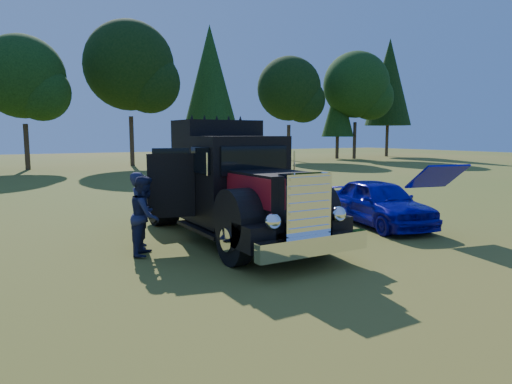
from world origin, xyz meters
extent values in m
plane|color=#435F1C|center=(0.00, 0.00, 0.00)|extent=(120.00, 120.00, 0.00)
cylinder|color=#2D2116|center=(-4.00, 29.50, 1.71)|extent=(0.36, 0.36, 3.42)
sphere|color=black|center=(-4.00, 29.50, 6.84)|extent=(6.08, 6.08, 6.08)
sphere|color=black|center=(-2.86, 28.74, 5.70)|extent=(4.18, 4.18, 4.18)
cylinder|color=#2D2116|center=(4.00, 30.00, 2.07)|extent=(0.36, 0.36, 4.14)
sphere|color=black|center=(4.00, 30.00, 8.28)|extent=(7.36, 7.36, 7.36)
sphere|color=black|center=(5.38, 29.08, 6.90)|extent=(5.06, 5.06, 5.06)
cylinder|color=#2D2116|center=(12.00, 31.50, 2.25)|extent=(0.36, 0.36, 4.50)
cone|color=black|center=(12.00, 31.50, 8.12)|extent=(5.00, 5.00, 9.38)
cylinder|color=#2D2116|center=(20.00, 30.00, 1.80)|extent=(0.36, 0.36, 3.60)
sphere|color=black|center=(20.00, 30.00, 7.20)|extent=(6.40, 6.40, 6.40)
sphere|color=black|center=(21.20, 29.20, 6.00)|extent=(4.40, 4.40, 4.40)
cylinder|color=#2D2116|center=(28.00, 29.00, 1.98)|extent=(0.36, 0.36, 3.96)
sphere|color=black|center=(28.00, 29.00, 7.92)|extent=(7.04, 7.04, 7.04)
sphere|color=black|center=(29.32, 28.12, 6.60)|extent=(4.84, 4.84, 4.84)
cylinder|color=#2D2116|center=(35.00, 31.00, 2.43)|extent=(0.36, 0.36, 4.86)
cone|color=black|center=(35.00, 31.00, 8.78)|extent=(5.40, 5.40, 10.12)
cylinder|color=#2D2116|center=(26.56, 30.16, 1.57)|extent=(0.36, 0.36, 3.13)
cone|color=black|center=(26.56, 30.16, 5.66)|extent=(3.48, 3.48, 6.53)
cylinder|color=black|center=(-2.33, -0.67, 0.55)|extent=(0.32, 1.10, 1.10)
cylinder|color=black|center=(-0.23, -0.67, 0.55)|extent=(0.32, 1.10, 1.10)
cylinder|color=black|center=(-2.33, 4.13, 0.55)|extent=(0.32, 1.10, 1.10)
cylinder|color=black|center=(-0.23, 4.13, 0.55)|extent=(0.32, 1.10, 1.10)
cylinder|color=black|center=(-2.00, 4.13, 0.55)|extent=(0.32, 1.10, 1.10)
cylinder|color=black|center=(-0.56, 4.13, 0.55)|extent=(0.32, 1.10, 1.10)
cube|color=black|center=(-1.28, 1.93, 0.62)|extent=(1.60, 6.40, 0.28)
cube|color=white|center=(-1.28, -1.92, 0.55)|extent=(2.50, 0.22, 0.36)
cube|color=white|center=(-1.28, -1.62, 1.25)|extent=(1.05, 0.30, 1.30)
cube|color=black|center=(-1.28, -0.57, 1.30)|extent=(1.35, 1.80, 1.10)
cube|color=maroon|center=(-1.97, -0.57, 1.50)|extent=(0.02, 1.80, 0.60)
cube|color=maroon|center=(-0.59, -0.57, 1.50)|extent=(0.02, 1.80, 0.60)
cylinder|color=black|center=(-2.23, -0.67, 0.95)|extent=(0.55, 1.24, 1.24)
cylinder|color=black|center=(-0.33, -0.67, 0.95)|extent=(0.55, 1.24, 1.24)
sphere|color=white|center=(-2.06, -1.69, 1.05)|extent=(0.32, 0.32, 0.32)
sphere|color=white|center=(-0.50, -1.69, 1.05)|extent=(0.32, 0.32, 0.32)
cube|color=black|center=(-1.28, 0.98, 1.55)|extent=(2.05, 1.30, 2.10)
cube|color=black|center=(-1.28, 0.31, 2.05)|extent=(1.70, 0.05, 0.65)
cube|color=black|center=(-1.28, 2.28, 1.75)|extent=(2.05, 1.30, 2.50)
cube|color=black|center=(-1.28, 3.93, 0.95)|extent=(2.00, 2.00, 0.35)
cube|color=black|center=(-2.85, 1.50, 1.45)|extent=(1.08, 0.33, 1.50)
cube|color=maroon|center=(-2.86, 1.55, 1.30)|extent=(0.83, 0.23, 0.75)
imported|color=#07379F|center=(3.22, 0.85, 0.68)|extent=(2.39, 4.21, 1.35)
cube|color=#07379F|center=(3.57, -0.81, 1.55)|extent=(1.46, 1.18, 0.67)
imported|color=#1A273E|center=(-3.53, 1.75, 0.89)|extent=(0.58, 0.74, 1.78)
imported|color=#1A1C3D|center=(-3.61, 1.08, 0.87)|extent=(1.01, 1.07, 1.75)
camera|label=1|loc=(-6.49, -8.63, 2.64)|focal=32.00mm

